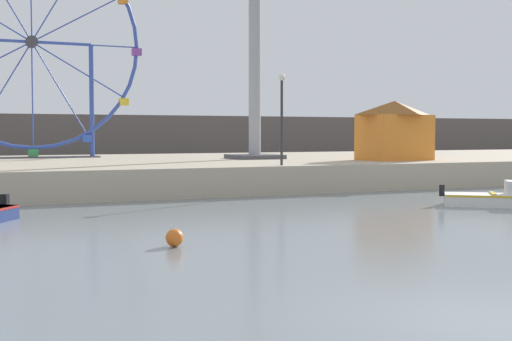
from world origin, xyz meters
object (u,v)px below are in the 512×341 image
Objects in this scene: mooring_buoy_orange at (174,238)px; promenade_lamp_near at (282,106)px; ferris_wheel_blue_frame at (32,45)px; carnival_booth_orange_canopy at (395,129)px; drop_tower_steel_tower at (255,35)px.

promenade_lamp_near is at bearing 54.54° from mooring_buoy_orange.
carnival_booth_orange_canopy is (18.06, -11.08, -4.99)m from ferris_wheel_blue_frame.
carnival_booth_orange_canopy is (6.29, -4.92, -5.48)m from drop_tower_steel_tower.
carnival_booth_orange_canopy is at bearing 41.85° from mooring_buoy_orange.
ferris_wheel_blue_frame is 21.76m from carnival_booth_orange_canopy.
drop_tower_steel_tower is (11.77, -6.16, 0.49)m from ferris_wheel_blue_frame.
ferris_wheel_blue_frame is at bearing 143.32° from carnival_booth_orange_canopy.
carnival_booth_orange_canopy is 9.44× the size of mooring_buoy_orange.
mooring_buoy_orange is (-8.68, -12.19, -3.81)m from promenade_lamp_near.
ferris_wheel_blue_frame is 0.93× the size of drop_tower_steel_tower.
drop_tower_steel_tower is at bearing -27.62° from ferris_wheel_blue_frame.
ferris_wheel_blue_frame is at bearing 92.29° from mooring_buoy_orange.
drop_tower_steel_tower reaches higher than ferris_wheel_blue_frame.
mooring_buoy_orange is (-10.72, -20.15, -8.26)m from drop_tower_steel_tower.
drop_tower_steel_tower is 3.39× the size of promenade_lamp_near.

